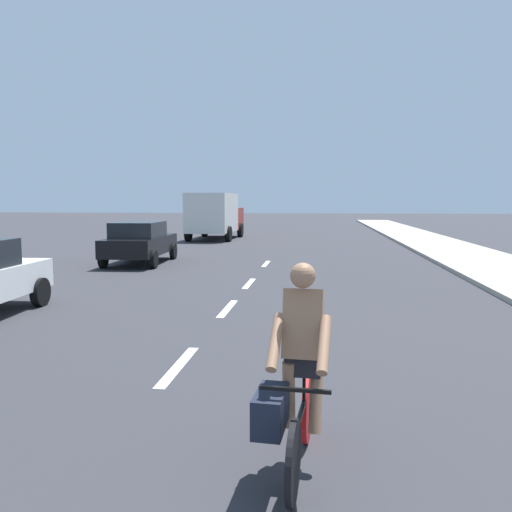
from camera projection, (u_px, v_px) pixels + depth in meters
name	position (u px, v px, depth m)	size (l,w,h in m)	color
ground_plane	(266.00, 263.00, 19.21)	(160.00, 160.00, 0.00)	#2D2D33
sidewalk_strip	(475.00, 259.00, 20.17)	(3.60, 80.00, 0.14)	#9E998E
lane_stripe_2	(178.00, 366.00, 7.24)	(0.16, 1.80, 0.01)	white
lane_stripe_3	(228.00, 308.00, 11.12)	(0.16, 1.80, 0.01)	white
lane_stripe_4	(249.00, 283.00, 14.50)	(0.16, 1.80, 0.01)	white
lane_stripe_5	(266.00, 264.00, 19.07)	(0.16, 1.80, 0.01)	white
cyclist	(295.00, 378.00, 4.37)	(0.63, 1.71, 1.82)	black
parked_car_black	(140.00, 241.00, 19.11)	(2.16, 4.38, 1.57)	black
delivery_truck	(215.00, 215.00, 31.26)	(2.78, 6.29, 2.80)	maroon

